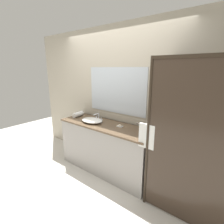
% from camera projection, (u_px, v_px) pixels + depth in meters
% --- Properties ---
extents(ground_plane, '(8.00, 8.00, 0.00)m').
position_uv_depth(ground_plane, '(106.00, 169.00, 3.21)').
color(ground_plane, silver).
extents(wall_back_with_mirror, '(4.40, 0.06, 2.60)m').
position_uv_depth(wall_back_with_mirror, '(117.00, 99.00, 3.14)').
color(wall_back_with_mirror, '#B2A893').
rests_on(wall_back_with_mirror, ground_plane).
extents(vanity_cabinet, '(1.80, 0.58, 0.90)m').
position_uv_depth(vanity_cabinet, '(106.00, 147.00, 3.10)').
color(vanity_cabinet, '#9E9993').
rests_on(vanity_cabinet, ground_plane).
extents(shower_enclosure, '(1.20, 0.59, 2.00)m').
position_uv_depth(shower_enclosure, '(176.00, 139.00, 2.05)').
color(shower_enclosure, '#2D2319').
rests_on(shower_enclosure, ground_plane).
extents(sink_basin, '(0.42, 0.31, 0.07)m').
position_uv_depth(sink_basin, '(92.00, 120.00, 3.10)').
color(sink_basin, white).
rests_on(sink_basin, vanity_cabinet).
extents(faucet, '(0.17, 0.16, 0.14)m').
position_uv_depth(faucet, '(98.00, 118.00, 3.22)').
color(faucet, silver).
rests_on(faucet, vanity_cabinet).
extents(soap_dish, '(0.10, 0.07, 0.04)m').
position_uv_depth(soap_dish, '(120.00, 126.00, 2.86)').
color(soap_dish, silver).
rests_on(soap_dish, vanity_cabinet).
extents(amenity_bottle_shampoo, '(0.03, 0.03, 0.08)m').
position_uv_depth(amenity_bottle_shampoo, '(144.00, 135.00, 2.40)').
color(amenity_bottle_shampoo, '#4C7056').
rests_on(amenity_bottle_shampoo, vanity_cabinet).
extents(amenity_bottle_conditioner, '(0.03, 0.03, 0.08)m').
position_uv_depth(amenity_bottle_conditioner, '(140.00, 130.00, 2.61)').
color(amenity_bottle_conditioner, silver).
rests_on(amenity_bottle_conditioner, vanity_cabinet).
extents(amenity_bottle_body_wash, '(0.03, 0.03, 0.08)m').
position_uv_depth(amenity_bottle_body_wash, '(146.00, 132.00, 2.50)').
color(amenity_bottle_body_wash, '#4C7056').
rests_on(amenity_bottle_body_wash, vanity_cabinet).
extents(rolled_towel_near_edge, '(0.12, 0.24, 0.10)m').
position_uv_depth(rolled_towel_near_edge, '(78.00, 114.00, 3.45)').
color(rolled_towel_near_edge, white).
rests_on(rolled_towel_near_edge, vanity_cabinet).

